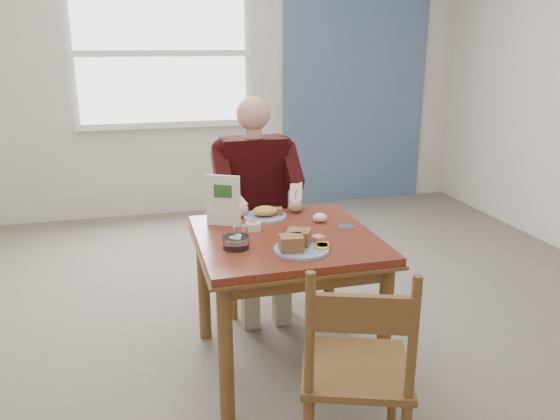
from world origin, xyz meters
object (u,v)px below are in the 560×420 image
object	(u,v)px
table	(286,255)
far_plate	(266,213)
chair_far	(254,234)
near_plate	(299,244)
chair_near	(356,372)
diner	(256,190)

from	to	relation	value
table	far_plate	size ratio (longest dim) A/B	3.19
chair_far	near_plate	bearing A→B (deg)	-89.88
chair_near	diner	world-z (taller)	diner
chair_far	chair_near	world-z (taller)	same
table	chair_near	distance (m)	0.87
near_plate	far_plate	distance (m)	0.54
diner	near_plate	world-z (taller)	diner
table	chair_far	world-z (taller)	chair_far
chair_far	chair_near	distance (m)	1.65
table	diner	bearing A→B (deg)	90.00
chair_near	table	bearing A→B (deg)	93.04
diner	far_plate	bearing A→B (deg)	-94.40
near_plate	far_plate	xyz separation A→B (m)	(-0.03, 0.54, -0.01)
far_plate	chair_far	bearing A→B (deg)	86.42
diner	near_plate	distance (m)	0.93
diner	near_plate	size ratio (longest dim) A/B	4.32
chair_far	far_plate	bearing A→B (deg)	-93.58
chair_near	diner	distance (m)	1.60
diner	far_plate	distance (m)	0.40
chair_near	near_plate	xyz separation A→B (m)	(-0.04, 0.63, 0.30)
near_plate	far_plate	bearing A→B (deg)	93.45
near_plate	far_plate	world-z (taller)	near_plate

